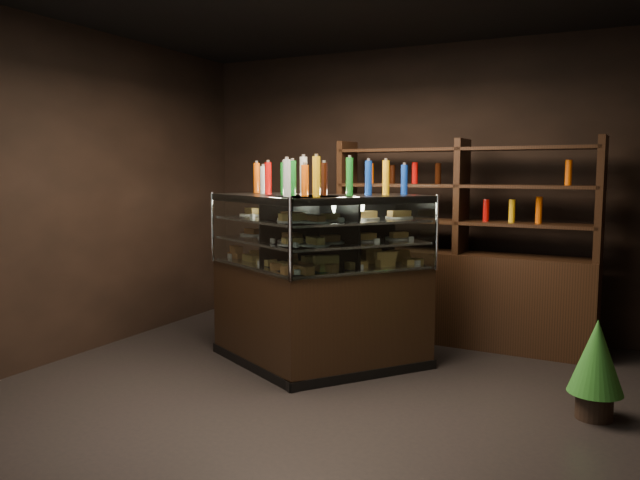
# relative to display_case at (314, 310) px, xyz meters

# --- Properties ---
(ground) EXTENTS (5.00, 5.00, 0.00)m
(ground) POSITION_rel_display_case_xyz_m (0.37, -0.74, -0.50)
(ground) COLOR black
(ground) RESTS_ON ground
(room_shell) EXTENTS (5.02, 5.02, 3.01)m
(room_shell) POSITION_rel_display_case_xyz_m (0.37, -0.74, 1.44)
(room_shell) COLOR black
(room_shell) RESTS_ON ground
(display_case) EXTENTS (2.03, 1.51, 1.50)m
(display_case) POSITION_rel_display_case_xyz_m (0.00, 0.00, 0.00)
(display_case) COLOR black
(display_case) RESTS_ON ground
(food_display) EXTENTS (1.64, 1.08, 0.46)m
(food_display) POSITION_rel_display_case_xyz_m (0.00, -0.00, 0.64)
(food_display) COLOR #D88D4D
(food_display) RESTS_ON display_case
(bottles_top) EXTENTS (1.47, 0.94, 0.30)m
(bottles_top) POSITION_rel_display_case_xyz_m (-0.00, 0.00, 1.13)
(bottles_top) COLOR yellow
(bottles_top) RESTS_ON display_case
(potted_conifer) EXTENTS (0.37, 0.37, 0.79)m
(potted_conifer) POSITION_rel_display_case_xyz_m (2.25, -0.18, -0.05)
(potted_conifer) COLOR black
(potted_conifer) RESTS_ON ground
(back_shelving) EXTENTS (2.54, 0.52, 2.00)m
(back_shelving) POSITION_rel_display_case_xyz_m (0.94, 1.31, 0.11)
(back_shelving) COLOR black
(back_shelving) RESTS_ON ground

